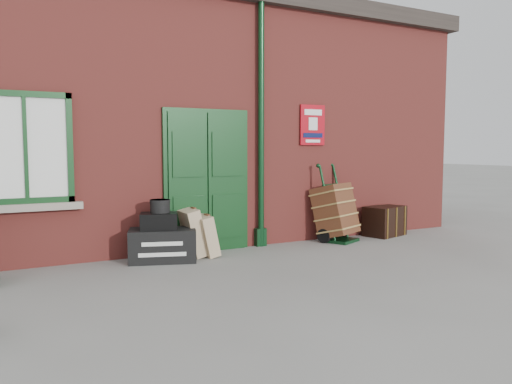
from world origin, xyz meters
TOP-DOWN VIEW (x-y plane):
  - ground at (0.00, 0.00)m, footprint 80.00×80.00m
  - station_building at (-0.00, 3.49)m, footprint 10.30×4.30m
  - houdini_trunk at (-1.15, 1.09)m, footprint 1.06×0.79m
  - strongbox at (-1.20, 1.09)m, footprint 0.61×0.52m
  - hatbox at (-1.17, 1.12)m, footprint 0.36×0.36m
  - suitcase_back at (-0.65, 1.21)m, footprint 0.36×0.51m
  - suitcase_front at (-0.47, 1.11)m, footprint 0.31×0.46m
  - porter_trolley at (2.04, 1.23)m, footprint 0.88×0.91m
  - dark_trunk at (3.21, 1.25)m, footprint 0.88×0.69m

SIDE VIEW (x-z plane):
  - ground at x=0.00m, z-range 0.00..0.00m
  - houdini_trunk at x=-1.15m, z-range 0.00..0.47m
  - dark_trunk at x=3.21m, z-range 0.00..0.56m
  - suitcase_front at x=-0.47m, z-range 0.00..0.63m
  - suitcase_back at x=-0.65m, z-range 0.00..0.74m
  - porter_trolley at x=2.04m, z-range -0.15..1.19m
  - strongbox at x=-1.20m, z-range 0.47..0.71m
  - hatbox at x=-1.17m, z-range 0.71..0.90m
  - station_building at x=0.00m, z-range -0.02..4.34m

